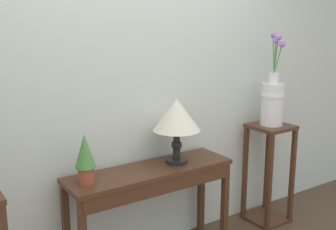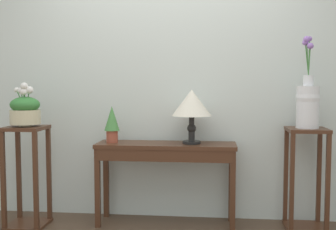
# 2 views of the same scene
# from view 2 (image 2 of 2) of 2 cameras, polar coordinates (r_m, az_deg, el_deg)

# --- Properties ---
(back_wall_with_art) EXTENTS (9.00, 0.10, 2.80)m
(back_wall_with_art) POSITION_cam_2_polar(r_m,az_deg,el_deg) (3.93, 0.17, 6.37)
(back_wall_with_art) COLOR silver
(back_wall_with_art) RESTS_ON ground
(console_table) EXTENTS (1.23, 0.36, 0.73)m
(console_table) POSITION_cam_2_polar(r_m,az_deg,el_deg) (3.69, -0.33, -5.63)
(console_table) COLOR #472819
(console_table) RESTS_ON ground
(table_lamp) EXTENTS (0.35, 0.35, 0.48)m
(table_lamp) POSITION_cam_2_polar(r_m,az_deg,el_deg) (3.65, 3.25, 1.44)
(table_lamp) COLOR black
(table_lamp) RESTS_ON console_table
(potted_plant_on_console) EXTENTS (0.14, 0.14, 0.33)m
(potted_plant_on_console) POSITION_cam_2_polar(r_m,az_deg,el_deg) (3.76, -7.65, -1.01)
(potted_plant_on_console) COLOR #9E4733
(potted_plant_on_console) RESTS_ON console_table
(pedestal_stand_left) EXTENTS (0.33, 0.33, 0.89)m
(pedestal_stand_left) POSITION_cam_2_polar(r_m,az_deg,el_deg) (3.90, -18.70, -7.97)
(pedestal_stand_left) COLOR #472819
(pedestal_stand_left) RESTS_ON ground
(planter_bowl_wide_left) EXTENTS (0.26, 0.26, 0.38)m
(planter_bowl_wide_left) POSITION_cam_2_polar(r_m,az_deg,el_deg) (3.82, -18.91, 0.68)
(planter_bowl_wide_left) COLOR beige
(planter_bowl_wide_left) RESTS_ON pedestal_stand_left
(pedestal_stand_right) EXTENTS (0.33, 0.33, 0.88)m
(pedestal_stand_right) POSITION_cam_2_polar(r_m,az_deg,el_deg) (3.81, 18.29, -8.32)
(pedestal_stand_right) COLOR #472819
(pedestal_stand_right) RESTS_ON ground
(flower_vase_tall_right) EXTENTS (0.20, 0.20, 0.78)m
(flower_vase_tall_right) POSITION_cam_2_polar(r_m,az_deg,el_deg) (3.72, 18.53, 1.78)
(flower_vase_tall_right) COLOR silver
(flower_vase_tall_right) RESTS_ON pedestal_stand_right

